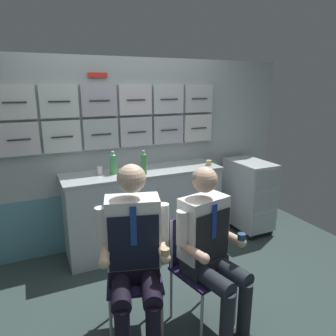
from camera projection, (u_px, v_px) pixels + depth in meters
name	position (u px, v px, depth m)	size (l,w,h in m)	color
ground	(177.00, 307.00, 2.73)	(4.80, 4.80, 0.04)	#2E3E3B
galley_bulkhead	(124.00, 152.00, 3.64)	(4.20, 0.14, 2.15)	#A2AFAE
galley_counter	(144.00, 209.00, 3.61)	(1.79, 0.53, 0.93)	#B5BEC3
service_trolley	(249.00, 194.00, 4.04)	(0.40, 0.65, 0.92)	black
folding_chair_left	(134.00, 262.00, 2.40)	(0.49, 0.49, 0.86)	#A8AAAF
crew_member_left	(134.00, 248.00, 2.19)	(0.55, 0.70, 1.33)	black
folding_chair_center	(196.00, 256.00, 2.48)	(0.48, 0.48, 0.86)	#A8AAAF
crew_member_center	(211.00, 244.00, 2.31)	(0.51, 0.66, 1.28)	black
sparkling_bottle_green	(144.00, 163.00, 3.30)	(0.06, 0.06, 0.26)	#4D9E56
water_bottle_clear	(113.00, 163.00, 3.32)	(0.07, 0.07, 0.25)	#47A059
espresso_cup_small	(100.00, 170.00, 3.31)	(0.06, 0.06, 0.09)	silver
paper_cup_blue	(209.00, 163.00, 3.70)	(0.07, 0.07, 0.06)	tan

